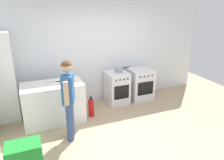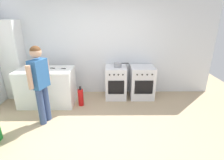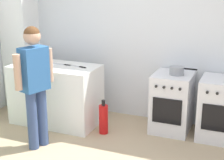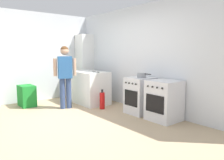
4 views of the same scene
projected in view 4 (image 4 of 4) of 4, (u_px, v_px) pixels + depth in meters
The scene contains 14 objects.
ground_plane at pixel (74, 122), 4.49m from camera, with size 8.00×8.00×0.00m, color tan.
back_wall at pixel (141, 58), 5.53m from camera, with size 6.00×0.10×2.60m, color silver.
side_wall_left at pixel (43, 57), 6.59m from camera, with size 0.10×3.10×2.60m, color silver.
counter_unit at pixel (88, 87), 6.22m from camera, with size 1.30×0.70×0.90m, color white.
oven_left at pixel (140, 95), 5.14m from camera, with size 0.54×0.62×0.85m.
oven_right at pixel (164, 100), 4.60m from camera, with size 0.61×0.62×0.85m.
pot at pixel (142, 75), 5.03m from camera, with size 0.38×0.20×0.11m.
knife_chef at pixel (97, 72), 5.93m from camera, with size 0.31×0.09×0.01m.
knife_bread at pixel (92, 71), 6.17m from camera, with size 0.35×0.05×0.01m.
person at pixel (65, 72), 5.51m from camera, with size 0.30×0.54×1.59m.
fire_extinguisher at pixel (102, 101), 5.55m from camera, with size 0.13×0.13×0.50m.
recycling_crate_lower at pixel (27, 101), 5.85m from camera, with size 0.52×0.36×0.28m, color #1E842D.
recycling_crate_upper at pixel (27, 91), 5.81m from camera, with size 0.52×0.36×0.28m, color #1E842D.
larder_cabinet at pixel (85, 66), 7.19m from camera, with size 0.48×0.44×2.00m, color white.
Camera 4 is at (3.89, -2.09, 1.43)m, focal length 35.00 mm.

